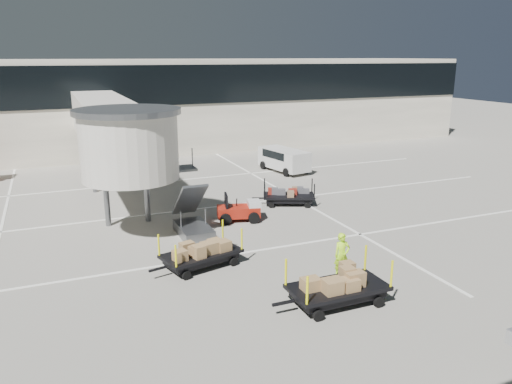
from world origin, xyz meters
TOP-DOWN VIEW (x-y plane):
  - ground at (0.00, 0.00)m, footprint 140.00×140.00m
  - lane_markings at (-0.67, 9.33)m, footprint 40.00×30.00m
  - terminal at (-0.35, 29.94)m, footprint 64.00×12.11m
  - jet_bridge at (-3.97, 12.26)m, footprint 5.70×20.40m
  - baggage_tug at (1.42, 6.23)m, footprint 2.40×1.85m
  - suitcase_cart at (4.97, 7.80)m, footprint 3.58×2.46m
  - box_cart_near at (1.26, -3.63)m, footprint 4.17×1.71m
  - box_cart_far at (-2.19, 1.27)m, footprint 3.96×2.30m
  - ground_worker at (2.63, -1.68)m, footprint 0.68×0.49m
  - minivan at (8.50, 15.81)m, footprint 2.57×4.60m

SIDE VIEW (x-z plane):
  - ground at x=0.00m, z-range 0.00..0.00m
  - lane_markings at x=-0.67m, z-range 0.00..0.02m
  - suitcase_cart at x=4.97m, z-range -0.20..1.20m
  - baggage_tug at x=1.42m, z-range -0.20..1.25m
  - box_cart_far at x=-2.19m, z-range -0.16..1.36m
  - box_cart_near at x=1.26m, z-range -0.17..1.47m
  - ground_worker at x=2.63m, z-range 0.00..1.77m
  - minivan at x=8.50m, z-range 0.16..1.81m
  - terminal at x=-0.35m, z-range -3.49..11.71m
  - jet_bridge at x=-3.97m, z-range 1.27..7.30m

